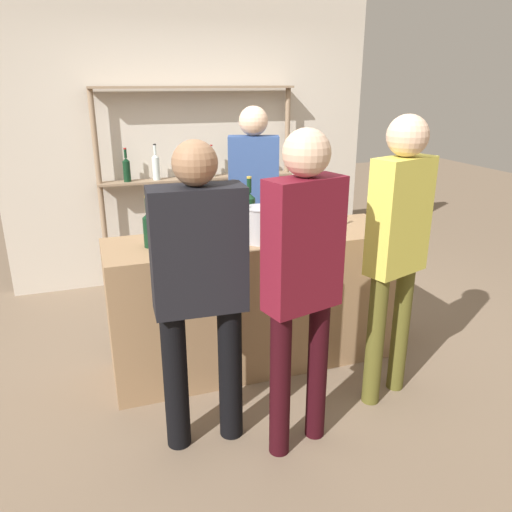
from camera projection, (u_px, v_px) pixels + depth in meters
name	position (u px, v px, depth m)	size (l,w,h in m)	color
ground_plane	(256.00, 359.00, 3.69)	(16.00, 16.00, 0.00)	#7A6651
bar_counter	(256.00, 300.00, 3.53)	(2.02, 0.59, 0.95)	#997551
back_wall	(193.00, 140.00, 4.92)	(3.62, 0.12, 2.80)	beige
back_shelf	(199.00, 158.00, 4.81)	(1.91, 0.18, 1.90)	#897056
counter_bottle_0	(235.00, 227.00, 3.11)	(0.08, 0.08, 0.35)	brown
counter_bottle_1	(215.00, 214.00, 3.39)	(0.07, 0.07, 0.36)	silver
counter_bottle_2	(234.00, 212.00, 3.40)	(0.09, 0.09, 0.37)	#0F1956
counter_bottle_3	(149.00, 228.00, 3.11)	(0.07, 0.07, 0.33)	black
counter_bottle_4	(249.00, 210.00, 3.48)	(0.08, 0.08, 0.38)	black
counter_bottle_5	(323.00, 215.00, 3.38)	(0.08, 0.08, 0.34)	silver
wine_glass	(239.00, 221.00, 3.32)	(0.07, 0.07, 0.16)	silver
ice_bucket	(260.00, 225.00, 3.21)	(0.20, 0.20, 0.23)	#B2B2B7
customer_center	(303.00, 270.00, 2.50)	(0.43, 0.27, 1.75)	black
server_behind_counter	(254.00, 195.00, 4.12)	(0.44, 0.30, 1.77)	#121C33
customer_right	(398.00, 238.00, 2.93)	(0.43, 0.29, 1.78)	brown
customer_left	(200.00, 279.00, 2.56)	(0.49, 0.23, 1.69)	black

